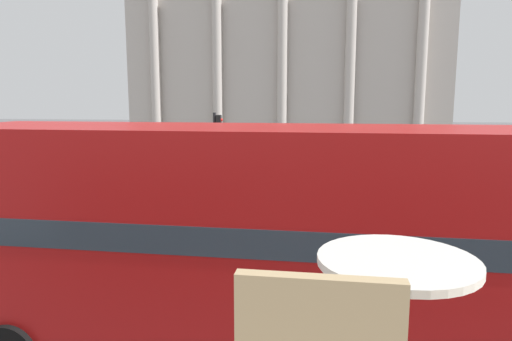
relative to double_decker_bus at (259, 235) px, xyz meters
The scene contains 9 objects.
double_decker_bus is the anchor object (origin of this frame).
cafe_dining_table 6.17m from the double_decker_bus, 76.50° to the right, with size 0.60×0.60×0.73m.
plaza_building_left 40.55m from the double_decker_bus, 94.39° to the left, with size 30.34×11.62×21.64m.
traffic_light_near 6.49m from the double_decker_bus, 114.07° to the left, with size 0.42×0.24×3.57m.
traffic_light_mid 11.53m from the double_decker_bus, 107.51° to the left, with size 0.42×0.24×4.11m.
car_navy 23.71m from the double_decker_bus, 74.51° to the left, with size 4.20×1.93×1.35m.
pedestrian_white 22.03m from the double_decker_bus, 103.62° to the left, with size 0.32×0.32×1.83m.
pedestrian_red 13.83m from the double_decker_bus, 58.14° to the left, with size 0.32×0.32×1.71m.
pedestrian_blue 15.03m from the double_decker_bus, 101.60° to the left, with size 0.32×0.32×1.59m.
Camera 1 is at (0.96, -2.05, 4.63)m, focal length 32.00 mm.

